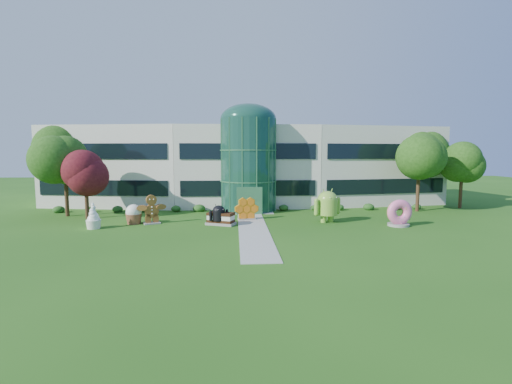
{
  "coord_description": "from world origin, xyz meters",
  "views": [
    {
      "loc": [
        -1.51,
        -28.15,
        6.2
      ],
      "look_at": [
        0.48,
        6.0,
        2.6
      ],
      "focal_mm": 26.0,
      "sensor_mm": 36.0,
      "label": 1
    }
  ],
  "objects_px": {
    "android_green": "(327,204)",
    "donut": "(399,213)",
    "gingerbread": "(152,209)",
    "android_black": "(219,214)"
  },
  "relations": [
    {
      "from": "donut",
      "to": "android_black",
      "type": "bearing_deg",
      "value": 170.24
    },
    {
      "from": "android_green",
      "to": "gingerbread",
      "type": "height_order",
      "value": "android_green"
    },
    {
      "from": "android_green",
      "to": "android_black",
      "type": "bearing_deg",
      "value": 161.43
    },
    {
      "from": "android_black",
      "to": "donut",
      "type": "xyz_separation_m",
      "value": [
        15.34,
        -1.28,
        0.15
      ]
    },
    {
      "from": "android_green",
      "to": "gingerbread",
      "type": "relative_size",
      "value": 1.18
    },
    {
      "from": "donut",
      "to": "gingerbread",
      "type": "bearing_deg",
      "value": 168.93
    },
    {
      "from": "android_black",
      "to": "donut",
      "type": "relative_size",
      "value": 0.87
    },
    {
      "from": "donut",
      "to": "gingerbread",
      "type": "relative_size",
      "value": 0.83
    },
    {
      "from": "android_green",
      "to": "gingerbread",
      "type": "distance_m",
      "value": 15.63
    },
    {
      "from": "android_green",
      "to": "donut",
      "type": "height_order",
      "value": "android_green"
    }
  ]
}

